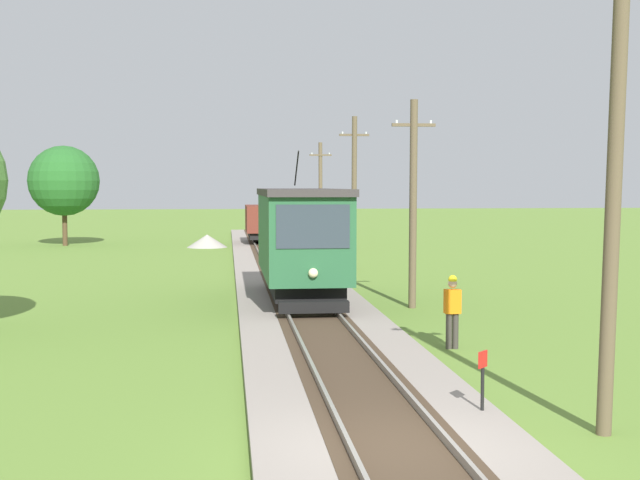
{
  "coord_description": "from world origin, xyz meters",
  "views": [
    {
      "loc": [
        -2.41,
        -11.51,
        3.92
      ],
      "look_at": [
        0.68,
        16.36,
        2.1
      ],
      "focal_mm": 47.03,
      "sensor_mm": 36.0,
      "label": 1
    }
  ],
  "objects_px": {
    "utility_pole_foreground": "(614,172)",
    "utility_pole_near_tram": "(413,202)",
    "track_worker": "(452,308)",
    "utility_pole_mid": "(354,191)",
    "tree_left_near": "(64,181)",
    "red_tram": "(301,238)",
    "freight_car": "(264,222)",
    "utility_pole_far": "(321,194)",
    "gravel_pile": "(207,241)",
    "trackside_signal_marker": "(483,381)"
  },
  "relations": [
    {
      "from": "utility_pole_foreground",
      "to": "utility_pole_near_tram",
      "type": "relative_size",
      "value": 1.22
    },
    {
      "from": "track_worker",
      "to": "utility_pole_foreground",
      "type": "bearing_deg",
      "value": -176.21
    },
    {
      "from": "utility_pole_near_tram",
      "to": "utility_pole_mid",
      "type": "relative_size",
      "value": 0.93
    },
    {
      "from": "track_worker",
      "to": "tree_left_near",
      "type": "height_order",
      "value": "tree_left_near"
    },
    {
      "from": "utility_pole_mid",
      "to": "track_worker",
      "type": "height_order",
      "value": "utility_pole_mid"
    },
    {
      "from": "utility_pole_mid",
      "to": "track_worker",
      "type": "xyz_separation_m",
      "value": [
        -0.52,
        -19.17,
        -2.68
      ]
    },
    {
      "from": "utility_pole_foreground",
      "to": "utility_pole_mid",
      "type": "relative_size",
      "value": 1.13
    },
    {
      "from": "utility_pole_mid",
      "to": "track_worker",
      "type": "relative_size",
      "value": 4.0
    },
    {
      "from": "red_tram",
      "to": "utility_pole_near_tram",
      "type": "bearing_deg",
      "value": -21.58
    },
    {
      "from": "red_tram",
      "to": "freight_car",
      "type": "bearing_deg",
      "value": 90.01
    },
    {
      "from": "utility_pole_mid",
      "to": "utility_pole_near_tram",
      "type": "bearing_deg",
      "value": -90.0
    },
    {
      "from": "utility_pole_near_tram",
      "to": "track_worker",
      "type": "distance_m",
      "value": 7.13
    },
    {
      "from": "utility_pole_near_tram",
      "to": "utility_pole_far",
      "type": "relative_size",
      "value": 1.0
    },
    {
      "from": "red_tram",
      "to": "gravel_pile",
      "type": "xyz_separation_m",
      "value": [
        -3.71,
        26.1,
        -1.78
      ]
    },
    {
      "from": "trackside_signal_marker",
      "to": "tree_left_near",
      "type": "relative_size",
      "value": 0.18
    },
    {
      "from": "trackside_signal_marker",
      "to": "gravel_pile",
      "type": "distance_m",
      "value": 40.64
    },
    {
      "from": "red_tram",
      "to": "gravel_pile",
      "type": "height_order",
      "value": "red_tram"
    },
    {
      "from": "utility_pole_near_tram",
      "to": "track_worker",
      "type": "xyz_separation_m",
      "value": [
        -0.52,
        -6.68,
        -2.43
      ]
    },
    {
      "from": "freight_car",
      "to": "utility_pole_far",
      "type": "xyz_separation_m",
      "value": [
        3.47,
        -2.22,
        1.87
      ]
    },
    {
      "from": "utility_pole_near_tram",
      "to": "trackside_signal_marker",
      "type": "relative_size",
      "value": 5.63
    },
    {
      "from": "utility_pole_foreground",
      "to": "utility_pole_mid",
      "type": "distance_m",
      "value": 26.42
    },
    {
      "from": "utility_pole_near_tram",
      "to": "trackside_signal_marker",
      "type": "height_order",
      "value": "utility_pole_near_tram"
    },
    {
      "from": "red_tram",
      "to": "trackside_signal_marker",
      "type": "distance_m",
      "value": 14.36
    },
    {
      "from": "utility_pole_foreground",
      "to": "track_worker",
      "type": "xyz_separation_m",
      "value": [
        -0.52,
        7.24,
        -3.15
      ]
    },
    {
      "from": "utility_pole_foreground",
      "to": "track_worker",
      "type": "relative_size",
      "value": 4.52
    },
    {
      "from": "utility_pole_foreground",
      "to": "tree_left_near",
      "type": "xyz_separation_m",
      "value": [
        -16.47,
        43.95,
        0.1
      ]
    },
    {
      "from": "utility_pole_foreground",
      "to": "utility_pole_far",
      "type": "xyz_separation_m",
      "value": [
        0.0,
        40.56,
        -0.71
      ]
    },
    {
      "from": "utility_pole_foreground",
      "to": "tree_left_near",
      "type": "relative_size",
      "value": 1.24
    },
    {
      "from": "red_tram",
      "to": "utility_pole_near_tram",
      "type": "relative_size",
      "value": 1.29
    },
    {
      "from": "gravel_pile",
      "to": "utility_pole_mid",
      "type": "bearing_deg",
      "value": -64.4
    },
    {
      "from": "utility_pole_foreground",
      "to": "utility_pole_far",
      "type": "bearing_deg",
      "value": 90.0
    },
    {
      "from": "track_worker",
      "to": "tree_left_near",
      "type": "bearing_deg",
      "value": 23.15
    },
    {
      "from": "utility_pole_foreground",
      "to": "gravel_pile",
      "type": "distance_m",
      "value": 42.18
    },
    {
      "from": "utility_pole_foreground",
      "to": "utility_pole_mid",
      "type": "bearing_deg",
      "value": 90.0
    },
    {
      "from": "utility_pole_near_tram",
      "to": "tree_left_near",
      "type": "bearing_deg",
      "value": 118.74
    },
    {
      "from": "tree_left_near",
      "to": "gravel_pile",
      "type": "bearing_deg",
      "value": -15.36
    },
    {
      "from": "red_tram",
      "to": "utility_pole_far",
      "type": "relative_size",
      "value": 1.28
    },
    {
      "from": "red_tram",
      "to": "utility_pole_foreground",
      "type": "bearing_deg",
      "value": -77.22
    },
    {
      "from": "red_tram",
      "to": "trackside_signal_marker",
      "type": "bearing_deg",
      "value": -82.77
    },
    {
      "from": "freight_car",
      "to": "red_tram",
      "type": "bearing_deg",
      "value": -89.99
    },
    {
      "from": "utility_pole_near_tram",
      "to": "freight_car",
      "type": "bearing_deg",
      "value": 96.86
    },
    {
      "from": "freight_car",
      "to": "utility_pole_foreground",
      "type": "distance_m",
      "value": 43.0
    },
    {
      "from": "utility_pole_mid",
      "to": "tree_left_near",
      "type": "distance_m",
      "value": 24.06
    },
    {
      "from": "utility_pole_mid",
      "to": "gravel_pile",
      "type": "height_order",
      "value": "utility_pole_mid"
    },
    {
      "from": "utility_pole_mid",
      "to": "trackside_signal_marker",
      "type": "relative_size",
      "value": 6.05
    },
    {
      "from": "freight_car",
      "to": "track_worker",
      "type": "height_order",
      "value": "freight_car"
    },
    {
      "from": "trackside_signal_marker",
      "to": "track_worker",
      "type": "relative_size",
      "value": 0.66
    },
    {
      "from": "freight_car",
      "to": "gravel_pile",
      "type": "xyz_separation_m",
      "value": [
        -3.71,
        -1.38,
        -1.15
      ]
    },
    {
      "from": "red_tram",
      "to": "utility_pole_near_tram",
      "type": "xyz_separation_m",
      "value": [
        3.47,
        -1.37,
        1.22
      ]
    },
    {
      "from": "utility_pole_near_tram",
      "to": "trackside_signal_marker",
      "type": "distance_m",
      "value": 13.19
    }
  ]
}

